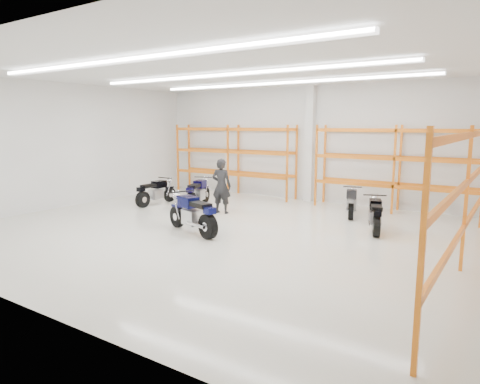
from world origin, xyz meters
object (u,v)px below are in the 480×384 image
Objects in this scene: motorcycle_back_a at (155,193)px; motorcycle_back_b at (198,193)px; structural_column at (310,144)px; motorcycle_back_d at (375,216)px; standing_man at (221,186)px; motorcycle_main at (194,215)px; motorcycle_back_c at (351,202)px.

motorcycle_back_a is 0.98× the size of motorcycle_back_b.
motorcycle_back_d is at bearing -43.92° from structural_column.
standing_man is at bearing -111.76° from structural_column.
motorcycle_main is 4.07m from motorcycle_back_b.
motorcycle_back_b is at bearing -31.27° from standing_man.
motorcycle_back_c is 2.00m from motorcycle_back_d.
motorcycle_back_c is at bearing 57.57° from motorcycle_main.
motorcycle_back_a is 1.05× the size of motorcycle_back_d.
motorcycle_back_a is 8.14m from motorcycle_back_d.
motorcycle_back_d is at bearing 3.44° from motorcycle_back_a.
motorcycle_back_b is (1.50, 0.71, 0.02)m from motorcycle_back_a.
motorcycle_back_c is at bearing 14.10° from motorcycle_back_b.
motorcycle_back_b reaches higher than motorcycle_back_a.
standing_man reaches higher than motorcycle_main.
structural_column is (3.00, 3.27, 1.77)m from motorcycle_back_b.
structural_column is (4.50, 3.98, 1.79)m from motorcycle_back_a.
motorcycle_back_d is (6.63, -0.22, -0.03)m from motorcycle_back_b.
motorcycle_back_a is 3.02m from standing_man.
motorcycle_back_a is at bearing -176.56° from motorcycle_back_d.
motorcycle_back_c is at bearing 128.03° from motorcycle_back_d.
structural_column is at bearing 136.08° from motorcycle_back_d.
standing_man is at bearing 3.41° from motorcycle_back_a.
standing_man reaches higher than motorcycle_back_c.
motorcycle_back_b is 0.46× the size of structural_column.
motorcycle_back_c reaches higher than motorcycle_back_a.
standing_man is 4.30m from structural_column.
motorcycle_back_c is at bearing 16.68° from motorcycle_back_a.
standing_man is (-3.91, -1.89, 0.46)m from motorcycle_back_c.
motorcycle_main is at bearing -94.57° from structural_column.
standing_man reaches higher than motorcycle_back_d.
motorcycle_back_b is 1.64m from standing_man.
motorcycle_main is at bearing 98.83° from standing_man.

